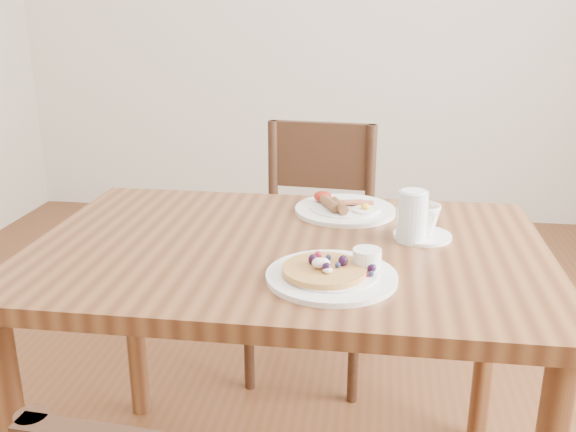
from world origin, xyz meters
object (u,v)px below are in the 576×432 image
at_px(dining_table, 288,283).
at_px(pancake_plate, 333,272).
at_px(water_glass, 412,217).
at_px(teacup_saucer, 423,223).
at_px(breakfast_plate, 344,208).
at_px(chair_far, 314,237).

bearing_deg(dining_table, pancake_plate, -56.63).
bearing_deg(water_glass, pancake_plate, -124.18).
xyz_separation_m(dining_table, teacup_saucer, (0.31, 0.09, 0.13)).
xyz_separation_m(pancake_plate, breakfast_plate, (-0.01, 0.44, -0.00)).
bearing_deg(dining_table, teacup_saucer, 16.47).
relative_size(pancake_plate, teacup_saucer, 1.93).
bearing_deg(pancake_plate, dining_table, 123.37).
bearing_deg(pancake_plate, water_glass, 55.82).
relative_size(dining_table, breakfast_plate, 4.44).
bearing_deg(teacup_saucer, breakfast_plate, 140.18).
height_order(chair_far, breakfast_plate, chair_far).
relative_size(pancake_plate, water_glass, 2.21).
xyz_separation_m(chair_far, pancake_plate, (0.13, -0.92, 0.27)).
distance_m(dining_table, teacup_saucer, 0.35).
relative_size(dining_table, teacup_saucer, 8.57).
height_order(pancake_plate, teacup_saucer, teacup_saucer).
bearing_deg(chair_far, water_glass, 118.16).
distance_m(pancake_plate, teacup_saucer, 0.34).
xyz_separation_m(chair_far, teacup_saucer, (0.33, -0.65, 0.29)).
height_order(dining_table, chair_far, chair_far).
height_order(breakfast_plate, teacup_saucer, teacup_saucer).
bearing_deg(breakfast_plate, dining_table, -113.79).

